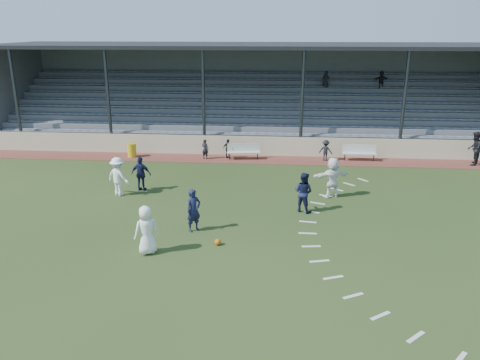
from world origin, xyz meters
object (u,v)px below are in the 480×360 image
(bench_right, at_px, (359,151))
(player_white_lead, at_px, (146,230))
(bench_left, at_px, (244,150))
(football, at_px, (218,242))
(official, at_px, (474,148))
(trash_bin, at_px, (132,150))
(player_navy_lead, at_px, (194,210))

(bench_right, xyz_separation_m, player_white_lead, (-9.39, -12.96, 0.30))
(player_white_lead, bearing_deg, bench_left, -133.18)
(bench_left, bearing_deg, player_white_lead, -109.86)
(bench_left, height_order, player_white_lead, player_white_lead)
(bench_left, xyz_separation_m, football, (-0.07, -11.84, -0.47))
(bench_left, bearing_deg, bench_right, -6.52)
(bench_left, bearing_deg, football, -99.19)
(bench_left, distance_m, official, 13.36)
(trash_bin, height_order, football, trash_bin)
(trash_bin, height_order, player_navy_lead, player_navy_lead)
(football, height_order, player_navy_lead, player_navy_lead)
(official, bearing_deg, player_white_lead, -21.82)
(player_white_lead, bearing_deg, bench_right, -158.10)
(bench_right, relative_size, player_navy_lead, 1.17)
(trash_bin, distance_m, player_navy_lead, 12.03)
(player_navy_lead, relative_size, official, 0.88)
(bench_left, distance_m, bench_right, 6.93)
(bench_right, xyz_separation_m, official, (6.43, -0.45, 0.41))
(bench_right, height_order, trash_bin, bench_right)
(trash_bin, relative_size, player_navy_lead, 0.49)
(player_white_lead, height_order, player_navy_lead, player_white_lead)
(bench_left, bearing_deg, official, -9.58)
(player_white_lead, bearing_deg, player_navy_lead, -154.82)
(player_white_lead, bearing_deg, trash_bin, -102.75)
(trash_bin, xyz_separation_m, player_white_lead, (4.44, -12.60, 0.45))
(football, distance_m, player_white_lead, 2.65)
(bench_left, bearing_deg, player_navy_lead, -105.07)
(trash_bin, bearing_deg, bench_right, 1.51)
(official, bearing_deg, player_navy_lead, -24.35)
(player_white_lead, xyz_separation_m, official, (15.82, 12.51, 0.11))
(football, distance_m, player_navy_lead, 1.78)
(trash_bin, relative_size, official, 0.43)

